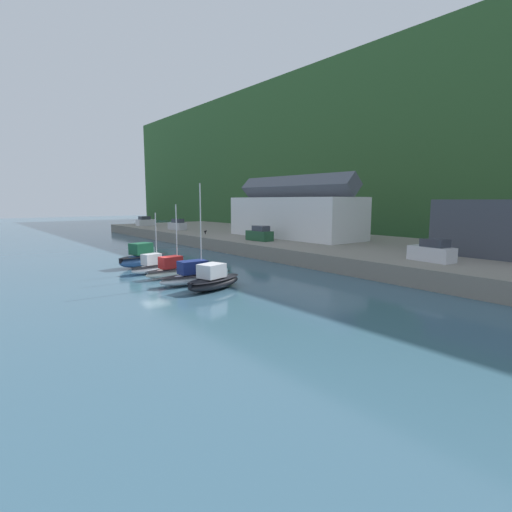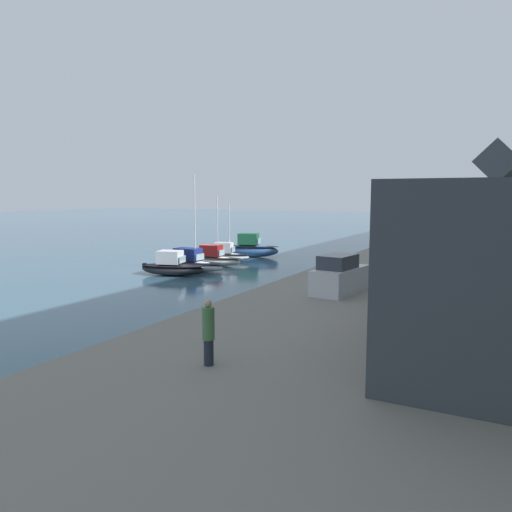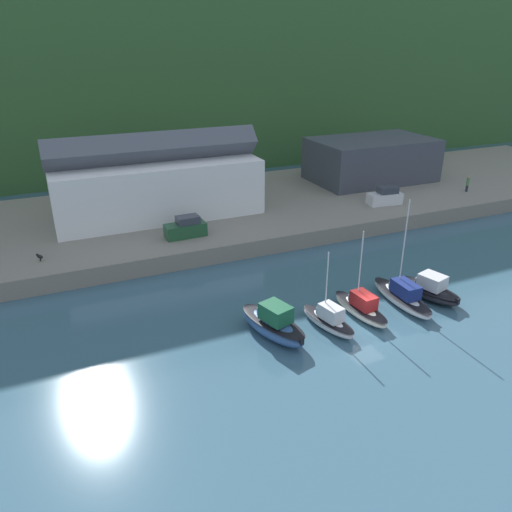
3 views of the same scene
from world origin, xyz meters
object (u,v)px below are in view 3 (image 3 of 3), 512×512
object	(u,v)px
moored_boat_0	(273,324)
parked_car_0	(186,228)
person_on_quay	(468,183)
moored_boat_1	(329,320)
dog_on_quay	(40,256)
moored_boat_3	(402,296)
parked_car_1	(385,197)
moored_boat_2	(361,307)
moored_boat_4	(429,289)

from	to	relation	value
moored_boat_0	parked_car_0	bearing A→B (deg)	78.12
parked_car_0	person_on_quay	distance (m)	38.95
moored_boat_1	dog_on_quay	size ratio (longest dim) A/B	7.59
person_on_quay	moored_boat_3	bearing A→B (deg)	-143.60
person_on_quay	parked_car_0	bearing A→B (deg)	-178.92
moored_boat_3	person_on_quay	world-z (taller)	moored_boat_3
moored_boat_3	parked_car_1	size ratio (longest dim) A/B	2.07
moored_boat_2	moored_boat_0	bearing A→B (deg)	174.22
parked_car_0	dog_on_quay	size ratio (longest dim) A/B	5.16
person_on_quay	dog_on_quay	xyz separation A→B (m)	(-53.08, -1.35, -0.64)
moored_boat_0	dog_on_quay	size ratio (longest dim) A/B	8.34
parked_car_0	person_on_quay	xyz separation A→B (m)	(38.95, 0.73, 0.18)
moored_boat_3	person_on_quay	bearing A→B (deg)	37.83
moored_boat_0	moored_boat_2	size ratio (longest dim) A/B	0.96
moored_boat_1	parked_car_0	xyz separation A→B (m)	(-5.76, 18.83, 1.97)
parked_car_0	parked_car_1	world-z (taller)	same
parked_car_1	dog_on_quay	world-z (taller)	parked_car_1
person_on_quay	dog_on_quay	distance (m)	53.10
moored_boat_4	dog_on_quay	distance (m)	35.06
moored_boat_0	moored_boat_3	xyz separation A→B (m)	(12.02, 0.00, -0.23)
moored_boat_3	dog_on_quay	distance (m)	32.64
moored_boat_3	moored_boat_4	size ratio (longest dim) A/B	1.43
moored_boat_1	moored_boat_3	bearing A→B (deg)	-6.34
parked_car_1	person_on_quay	bearing A→B (deg)	-82.99
moored_boat_3	parked_car_1	world-z (taller)	moored_boat_3
moored_boat_0	dog_on_quay	world-z (taller)	moored_boat_0
moored_boat_4	parked_car_0	bearing A→B (deg)	116.43
moored_boat_3	parked_car_1	bearing A→B (deg)	58.50
moored_boat_0	parked_car_1	xyz separation A→B (m)	(24.16, 18.74, 1.68)
parked_car_1	dog_on_quay	bearing A→B (deg)	98.34
moored_boat_0	person_on_quay	world-z (taller)	person_on_quay
moored_boat_0	moored_boat_4	distance (m)	14.92
parked_car_0	person_on_quay	bearing A→B (deg)	-91.28
moored_boat_1	dog_on_quay	bearing A→B (deg)	125.80
parked_car_1	person_on_quay	world-z (taller)	parked_car_1
moored_boat_0	moored_boat_1	distance (m)	4.46
moored_boat_0	parked_car_1	distance (m)	30.62
parked_car_0	moored_boat_2	bearing A→B (deg)	-155.78
moored_boat_1	moored_boat_2	xyz separation A→B (m)	(3.38, 0.57, 0.02)
moored_boat_4	parked_car_1	bearing A→B (deg)	47.98
moored_boat_0	moored_boat_1	bearing A→B (deg)	-25.39
moored_boat_2	moored_boat_4	bearing A→B (deg)	-2.82
moored_boat_2	dog_on_quay	xyz separation A→B (m)	(-23.27, 17.64, 1.48)
moored_boat_3	person_on_quay	xyz separation A→B (m)	(25.57, 18.85, 2.09)
dog_on_quay	parked_car_0	bearing A→B (deg)	-32.63
moored_boat_4	dog_on_quay	bearing A→B (deg)	134.56
person_on_quay	parked_car_1	bearing A→B (deg)	-179.54
moored_boat_4	parked_car_0	distance (m)	24.36
moored_boat_3	moored_boat_1	bearing A→B (deg)	-173.19
moored_boat_2	moored_boat_3	xyz separation A→B (m)	(4.25, 0.15, 0.03)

